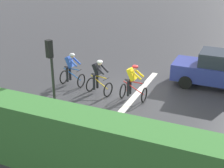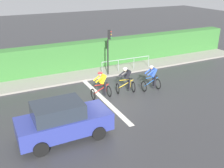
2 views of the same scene
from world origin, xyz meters
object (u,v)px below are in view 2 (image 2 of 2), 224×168
at_px(cyclist_second, 126,81).
at_px(cyclist_mid, 102,86).
at_px(car_navy, 63,121).
at_px(pedestrian_railing_kerbside, 126,61).
at_px(traffic_light_near_crossing, 109,46).
at_px(cyclist_lead, 152,78).

relative_size(cyclist_second, cyclist_mid, 1.00).
distance_m(car_navy, pedestrian_railing_kerbside, 9.37).
distance_m(cyclist_second, traffic_light_near_crossing, 3.50).
bearing_deg(cyclist_mid, traffic_light_near_crossing, 148.04).
height_order(cyclist_lead, pedestrian_railing_kerbside, cyclist_lead).
height_order(car_navy, pedestrian_railing_kerbside, car_navy).
distance_m(cyclist_lead, cyclist_second, 1.68).
distance_m(traffic_light_near_crossing, pedestrian_railing_kerbside, 2.13).
bearing_deg(pedestrian_railing_kerbside, traffic_light_near_crossing, -81.30).
height_order(cyclist_lead, car_navy, car_navy).
relative_size(cyclist_mid, pedestrian_railing_kerbside, 0.42).
height_order(cyclist_mid, pedestrian_railing_kerbside, cyclist_mid).
relative_size(cyclist_lead, cyclist_second, 1.00).
bearing_deg(car_navy, traffic_light_near_crossing, 140.02).
bearing_deg(traffic_light_near_crossing, cyclist_second, -5.84).
height_order(cyclist_lead, cyclist_mid, same).
xyz_separation_m(cyclist_second, pedestrian_railing_kerbside, (-3.42, 1.90, 0.01)).
bearing_deg(pedestrian_railing_kerbside, cyclist_second, -29.06).
height_order(cyclist_second, pedestrian_railing_kerbside, cyclist_second).
relative_size(traffic_light_near_crossing, pedestrian_railing_kerbside, 0.84).
relative_size(cyclist_mid, car_navy, 0.40).
bearing_deg(cyclist_lead, cyclist_second, -102.39).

